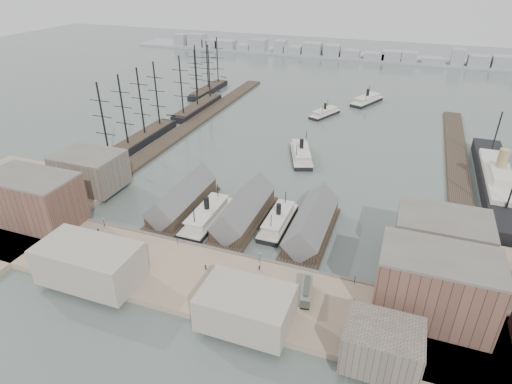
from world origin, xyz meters
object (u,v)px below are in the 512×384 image
at_px(ferry_docked_west, 207,215).
at_px(horse_cart_right, 268,294).
at_px(ocean_steamer, 496,181).
at_px(horse_cart_left, 118,238).
at_px(horse_cart_center, 143,261).
at_px(tram, 307,292).

distance_m(ferry_docked_west, horse_cart_right, 48.49).
xyz_separation_m(ocean_steamer, horse_cart_left, (-127.18, -90.70, -1.12)).
xyz_separation_m(horse_cart_left, horse_cart_center, (15.30, -7.82, -0.09)).
height_order(ferry_docked_west, ocean_steamer, ocean_steamer).
distance_m(ferry_docked_west, horse_cart_center, 33.17).
distance_m(tram, horse_cart_center, 52.87).
xyz_separation_m(tram, horse_cart_left, (-68.07, 4.98, -1.20)).
bearing_deg(ocean_steamer, tram, -121.71).
xyz_separation_m(ferry_docked_west, horse_cart_right, (35.51, -33.02, 0.25)).
relative_size(ferry_docked_west, ocean_steamer, 0.33).
bearing_deg(ocean_steamer, horse_cart_right, -125.04).
distance_m(ocean_steamer, tram, 112.46).
bearing_deg(tram, ferry_docked_west, 137.58).
bearing_deg(ferry_docked_west, horse_cart_center, -101.96).
bearing_deg(ocean_steamer, horse_cart_left, -144.50).
height_order(ocean_steamer, horse_cart_right, ocean_steamer).
bearing_deg(ferry_docked_west, ocean_steamer, 32.18).
relative_size(tram, horse_cart_center, 2.55).
xyz_separation_m(ferry_docked_west, horse_cart_left, (-22.18, -24.63, 0.28)).
bearing_deg(horse_cart_right, ocean_steamer, -50.38).
distance_m(horse_cart_left, horse_cart_center, 17.18).
relative_size(horse_cart_center, horse_cart_right, 0.94).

